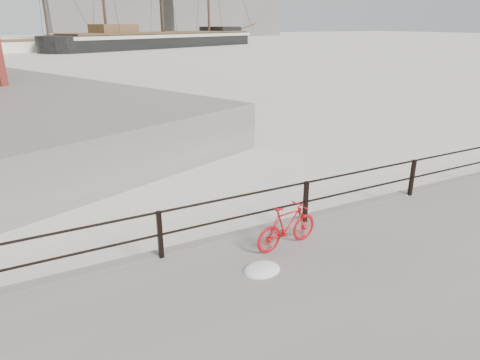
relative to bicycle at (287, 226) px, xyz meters
name	(u,v)px	position (x,y,z in m)	size (l,w,h in m)	color
ground	(403,205)	(4.54, 0.94, -0.81)	(400.00, 400.00, 0.00)	white
guardrail	(412,178)	(4.54, 0.79, 0.04)	(28.00, 0.10, 1.00)	black
bicycle	(287,226)	(0.00, 0.00, 0.00)	(1.54, 0.23, 0.93)	#BC0C12
barque_black	(164,47)	(24.79, 82.05, -0.81)	(58.53, 19.15, 33.22)	black
schooner_mid	(7,52)	(-4.08, 79.68, -0.81)	(31.73, 13.42, 22.57)	white
industrial_west	(101,8)	(24.54, 140.94, 8.19)	(32.00, 18.00, 18.00)	gray
industrial_mid	(198,1)	(59.54, 145.94, 11.19)	(26.00, 20.00, 24.00)	gray
industrial_east	(248,17)	(82.54, 150.94, 6.19)	(20.00, 16.00, 14.00)	gray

